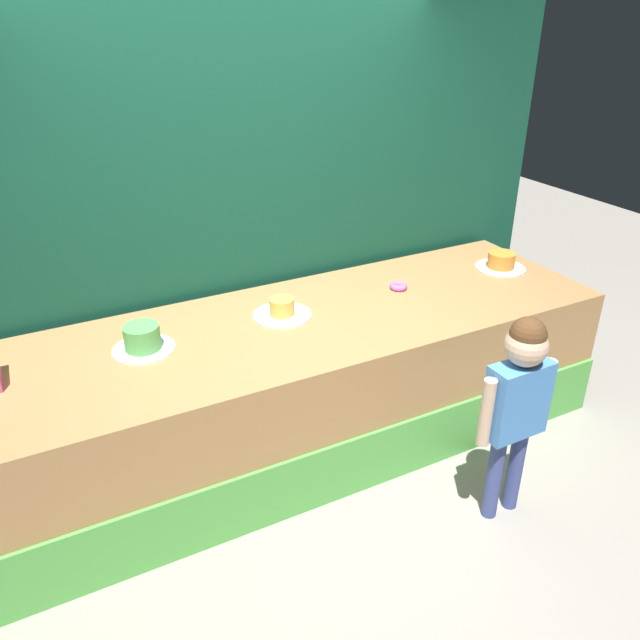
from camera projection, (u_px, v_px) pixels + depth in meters
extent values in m
plane|color=gray|center=(337.00, 498.00, 3.52)|extent=(12.00, 12.00, 0.00)
cube|color=#B27F4C|center=(292.00, 386.00, 3.77)|extent=(3.81, 1.12, 0.84)
cube|color=#59B24C|center=(338.00, 472.00, 3.43)|extent=(3.81, 0.02, 0.38)
cube|color=#144C38|center=(242.00, 197.00, 3.85)|extent=(4.48, 0.08, 2.80)
cylinder|color=#3F4C8C|center=(494.00, 476.00, 3.30)|extent=(0.08, 0.08, 0.52)
cylinder|color=#3F4C8C|center=(515.00, 468.00, 3.36)|extent=(0.08, 0.08, 0.52)
cube|color=#4C8CD8|center=(517.00, 399.00, 3.12)|extent=(0.32, 0.14, 0.40)
cylinder|color=beige|center=(486.00, 413.00, 3.04)|extent=(0.06, 0.06, 0.37)
cylinder|color=beige|center=(545.00, 392.00, 3.20)|extent=(0.06, 0.06, 0.37)
sphere|color=beige|center=(526.00, 346.00, 2.98)|extent=(0.21, 0.21, 0.21)
sphere|color=brown|center=(528.00, 335.00, 2.95)|extent=(0.18, 0.18, 0.18)
torus|color=#CC66D8|center=(398.00, 286.00, 4.00)|extent=(0.11, 0.11, 0.04)
cylinder|color=white|center=(144.00, 349.00, 3.31)|extent=(0.33, 0.33, 0.01)
cylinder|color=#59B259|center=(142.00, 337.00, 3.28)|extent=(0.19, 0.19, 0.13)
cylinder|color=silver|center=(282.00, 315.00, 3.67)|extent=(0.34, 0.34, 0.01)
cylinder|color=#F2BF4C|center=(282.00, 307.00, 3.64)|extent=(0.14, 0.14, 0.10)
cylinder|color=silver|center=(500.00, 268.00, 4.31)|extent=(0.34, 0.34, 0.01)
cylinder|color=orange|center=(501.00, 260.00, 4.28)|extent=(0.18, 0.18, 0.10)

